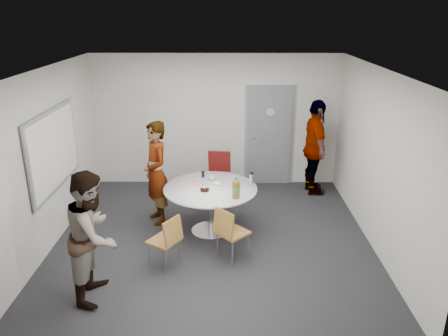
{
  "coord_description": "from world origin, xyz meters",
  "views": [
    {
      "loc": [
        0.22,
        -6.22,
        3.5
      ],
      "look_at": [
        0.18,
        0.25,
        1.14
      ],
      "focal_mm": 35.0,
      "sensor_mm": 36.0,
      "label": 1
    }
  ],
  "objects_px": {
    "person_main": "(156,173)",
    "chair_near_right": "(229,230)",
    "door": "(269,136)",
    "chair_far": "(219,171)",
    "person_left": "(93,235)",
    "whiteboard": "(54,150)",
    "chair_near_left": "(168,238)",
    "person_right": "(315,148)",
    "table": "(212,194)"
  },
  "relations": [
    {
      "from": "chair_near_left",
      "to": "chair_far",
      "type": "distance_m",
      "value": 2.52
    },
    {
      "from": "person_left",
      "to": "person_right",
      "type": "relative_size",
      "value": 0.9
    },
    {
      "from": "chair_near_left",
      "to": "person_left",
      "type": "bearing_deg",
      "value": 158.02
    },
    {
      "from": "person_main",
      "to": "person_left",
      "type": "relative_size",
      "value": 1.05
    },
    {
      "from": "person_right",
      "to": "chair_near_right",
      "type": "bearing_deg",
      "value": 142.29
    },
    {
      "from": "door",
      "to": "table",
      "type": "relative_size",
      "value": 1.4
    },
    {
      "from": "table",
      "to": "door",
      "type": "bearing_deg",
      "value": 63.31
    },
    {
      "from": "door",
      "to": "person_left",
      "type": "bearing_deg",
      "value": -123.21
    },
    {
      "from": "chair_near_left",
      "to": "chair_near_right",
      "type": "height_order",
      "value": "chair_near_right"
    },
    {
      "from": "chair_near_left",
      "to": "door",
      "type": "bearing_deg",
      "value": 4.62
    },
    {
      "from": "chair_near_right",
      "to": "person_main",
      "type": "bearing_deg",
      "value": -179.3
    },
    {
      "from": "chair_near_left",
      "to": "person_left",
      "type": "distance_m",
      "value": 1.1
    },
    {
      "from": "chair_far",
      "to": "person_main",
      "type": "height_order",
      "value": "person_main"
    },
    {
      "from": "chair_far",
      "to": "door",
      "type": "bearing_deg",
      "value": -133.01
    },
    {
      "from": "person_main",
      "to": "person_left",
      "type": "xyz_separation_m",
      "value": [
        -0.47,
        -2.08,
        -0.04
      ]
    },
    {
      "from": "door",
      "to": "chair_far",
      "type": "distance_m",
      "value": 1.42
    },
    {
      "from": "chair_near_left",
      "to": "chair_far",
      "type": "xyz_separation_m",
      "value": [
        0.67,
        2.43,
        0.1
      ]
    },
    {
      "from": "whiteboard",
      "to": "chair_far",
      "type": "height_order",
      "value": "whiteboard"
    },
    {
      "from": "person_main",
      "to": "person_left",
      "type": "distance_m",
      "value": 2.13
    },
    {
      "from": "chair_near_right",
      "to": "person_main",
      "type": "xyz_separation_m",
      "value": [
        -1.23,
        1.27,
        0.39
      ]
    },
    {
      "from": "table",
      "to": "chair_near_right",
      "type": "distance_m",
      "value": 0.93
    },
    {
      "from": "whiteboard",
      "to": "chair_near_left",
      "type": "height_order",
      "value": "whiteboard"
    },
    {
      "from": "chair_near_right",
      "to": "chair_far",
      "type": "distance_m",
      "value": 2.24
    },
    {
      "from": "chair_near_right",
      "to": "chair_far",
      "type": "relative_size",
      "value": 0.88
    },
    {
      "from": "table",
      "to": "whiteboard",
      "type": "bearing_deg",
      "value": -178.43
    },
    {
      "from": "person_right",
      "to": "chair_near_left",
      "type": "bearing_deg",
      "value": 132.97
    },
    {
      "from": "chair_far",
      "to": "person_left",
      "type": "height_order",
      "value": "person_left"
    },
    {
      "from": "table",
      "to": "person_left",
      "type": "xyz_separation_m",
      "value": [
        -1.43,
        -1.68,
        0.17
      ]
    },
    {
      "from": "person_right",
      "to": "whiteboard",
      "type": "bearing_deg",
      "value": 107.52
    },
    {
      "from": "whiteboard",
      "to": "table",
      "type": "height_order",
      "value": "whiteboard"
    },
    {
      "from": "table",
      "to": "chair_near_right",
      "type": "xyz_separation_m",
      "value": [
        0.27,
        -0.87,
        -0.18
      ]
    },
    {
      "from": "chair_near_left",
      "to": "person_left",
      "type": "relative_size",
      "value": 0.47
    },
    {
      "from": "chair_near_left",
      "to": "person_main",
      "type": "distance_m",
      "value": 1.57
    },
    {
      "from": "chair_near_right",
      "to": "person_right",
      "type": "relative_size",
      "value": 0.44
    },
    {
      "from": "whiteboard",
      "to": "person_main",
      "type": "bearing_deg",
      "value": 17.4
    },
    {
      "from": "whiteboard",
      "to": "table",
      "type": "bearing_deg",
      "value": 1.57
    },
    {
      "from": "whiteboard",
      "to": "chair_near_left",
      "type": "xyz_separation_m",
      "value": [
        1.85,
        -1.0,
        -0.97
      ]
    },
    {
      "from": "person_left",
      "to": "chair_near_left",
      "type": "bearing_deg",
      "value": -53.69
    },
    {
      "from": "whiteboard",
      "to": "table",
      "type": "relative_size",
      "value": 1.26
    },
    {
      "from": "whiteboard",
      "to": "chair_near_left",
      "type": "relative_size",
      "value": 2.4
    },
    {
      "from": "door",
      "to": "person_main",
      "type": "bearing_deg",
      "value": -138.8
    },
    {
      "from": "chair_near_left",
      "to": "person_main",
      "type": "relative_size",
      "value": 0.44
    },
    {
      "from": "whiteboard",
      "to": "chair_far",
      "type": "relative_size",
      "value": 2.0
    },
    {
      "from": "chair_far",
      "to": "person_main",
      "type": "distance_m",
      "value": 1.44
    },
    {
      "from": "whiteboard",
      "to": "chair_near_left",
      "type": "distance_m",
      "value": 2.32
    },
    {
      "from": "chair_near_right",
      "to": "door",
      "type": "bearing_deg",
      "value": 121.41
    },
    {
      "from": "person_main",
      "to": "chair_near_right",
      "type": "bearing_deg",
      "value": 17.46
    },
    {
      "from": "chair_far",
      "to": "person_right",
      "type": "height_order",
      "value": "person_right"
    },
    {
      "from": "door",
      "to": "person_main",
      "type": "relative_size",
      "value": 1.19
    },
    {
      "from": "door",
      "to": "person_right",
      "type": "bearing_deg",
      "value": -32.03
    }
  ]
}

